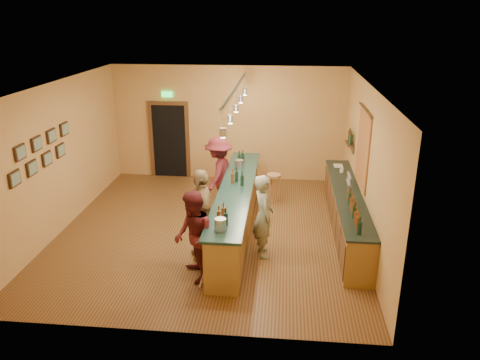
# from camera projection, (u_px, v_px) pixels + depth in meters

# --- Properties ---
(floor) EXTENTS (7.00, 7.00, 0.00)m
(floor) POSITION_uv_depth(u_px,v_px,m) (210.00, 230.00, 10.37)
(floor) COLOR #562C18
(floor) RESTS_ON ground
(ceiling) EXTENTS (6.50, 7.00, 0.02)m
(ceiling) POSITION_uv_depth(u_px,v_px,m) (206.00, 85.00, 9.27)
(ceiling) COLOR silver
(ceiling) RESTS_ON wall_back
(wall_back) EXTENTS (6.50, 0.02, 3.20)m
(wall_back) POSITION_uv_depth(u_px,v_px,m) (228.00, 124.00, 13.09)
(wall_back) COLOR #C7844A
(wall_back) RESTS_ON floor
(wall_front) EXTENTS (6.50, 0.02, 3.20)m
(wall_front) POSITION_uv_depth(u_px,v_px,m) (168.00, 237.00, 6.55)
(wall_front) COLOR #C7844A
(wall_front) RESTS_ON floor
(wall_left) EXTENTS (0.02, 7.00, 3.20)m
(wall_left) POSITION_uv_depth(u_px,v_px,m) (60.00, 157.00, 10.12)
(wall_left) COLOR #C7844A
(wall_left) RESTS_ON floor
(wall_right) EXTENTS (0.02, 7.00, 3.20)m
(wall_right) POSITION_uv_depth(u_px,v_px,m) (366.00, 166.00, 9.52)
(wall_right) COLOR #C7844A
(wall_right) RESTS_ON floor
(doorway) EXTENTS (1.15, 0.09, 2.48)m
(doorway) POSITION_uv_depth(u_px,v_px,m) (170.00, 139.00, 13.39)
(doorway) COLOR black
(doorway) RESTS_ON wall_back
(tapestry) EXTENTS (0.03, 1.40, 1.60)m
(tapestry) POSITION_uv_depth(u_px,v_px,m) (363.00, 149.00, 9.81)
(tapestry) COLOR #95381D
(tapestry) RESTS_ON wall_right
(bottle_shelf) EXTENTS (0.17, 0.55, 0.54)m
(bottle_shelf) POSITION_uv_depth(u_px,v_px,m) (351.00, 139.00, 11.28)
(bottle_shelf) COLOR #513618
(bottle_shelf) RESTS_ON wall_right
(picture_grid) EXTENTS (0.06, 2.20, 0.70)m
(picture_grid) POSITION_uv_depth(u_px,v_px,m) (42.00, 151.00, 9.29)
(picture_grid) COLOR #382111
(picture_grid) RESTS_ON wall_left
(back_counter) EXTENTS (0.60, 4.55, 1.27)m
(back_counter) POSITION_uv_depth(u_px,v_px,m) (346.00, 212.00, 10.10)
(back_counter) COLOR olive
(back_counter) RESTS_ON floor
(tasting_bar) EXTENTS (0.73, 5.10, 1.38)m
(tasting_bar) POSITION_uv_depth(u_px,v_px,m) (236.00, 206.00, 10.10)
(tasting_bar) COLOR olive
(tasting_bar) RESTS_ON floor
(pendant_track) EXTENTS (0.11, 4.60, 0.50)m
(pendant_track) POSITION_uv_depth(u_px,v_px,m) (236.00, 96.00, 9.29)
(pendant_track) COLOR silver
(pendant_track) RESTS_ON ceiling
(bartender) EXTENTS (0.56, 0.70, 1.68)m
(bartender) POSITION_uv_depth(u_px,v_px,m) (263.00, 216.00, 9.06)
(bartender) COLOR gray
(bartender) RESTS_ON floor
(customer_a) EXTENTS (0.91, 1.00, 1.67)m
(customer_a) POSITION_uv_depth(u_px,v_px,m) (194.00, 237.00, 8.23)
(customer_a) COLOR #59191E
(customer_a) RESTS_ON floor
(customer_b) EXTENTS (0.78, 1.15, 1.81)m
(customer_b) POSITION_uv_depth(u_px,v_px,m) (202.00, 214.00, 9.00)
(customer_b) COLOR #997A51
(customer_b) RESTS_ON floor
(customer_c) EXTENTS (0.90, 1.28, 1.81)m
(customer_c) POSITION_uv_depth(u_px,v_px,m) (219.00, 174.00, 11.18)
(customer_c) COLOR #59191E
(customer_c) RESTS_ON floor
(bar_stool) EXTENTS (0.36, 0.36, 0.73)m
(bar_stool) POSITION_uv_depth(u_px,v_px,m) (274.00, 180.00, 11.72)
(bar_stool) COLOR #9D6D47
(bar_stool) RESTS_ON floor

